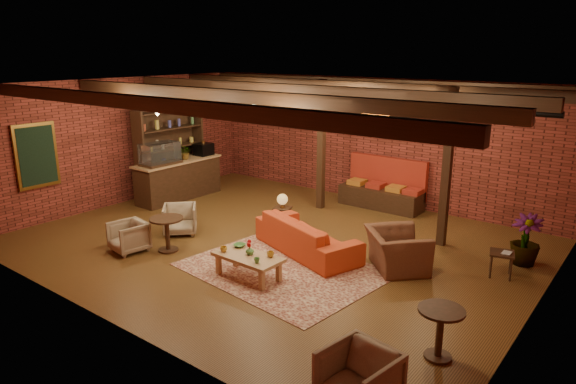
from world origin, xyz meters
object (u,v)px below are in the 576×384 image
Objects in this scene: armchair_a at (180,218)px; armchair_right at (397,244)px; sofa at (307,235)px; armchair_far at (359,377)px; coffee_table at (248,258)px; armchair_b at (129,235)px; plant_tall at (532,190)px; round_table_right at (440,326)px; side_table_book at (502,254)px; round_table_left at (167,229)px; side_table_lamp at (282,202)px.

armchair_right is at bearing -31.45° from armchair_a.
sofa is 1.79m from armchair_right.
sofa is at bearing 142.37° from armchair_far.
sofa is 1.92× the size of coffee_table.
plant_tall reaches higher than armchair_b.
round_table_right is 4.01m from plant_tall.
side_table_book is at bearing -102.88° from plant_tall.
coffee_table is (-0.14, -1.59, 0.03)m from sofa.
coffee_table is 2.11m from round_table_left.
side_table_book is 3.09m from round_table_right.
side_table_book is (3.36, 1.18, 0.06)m from sofa.
side_table_book is (6.17, 1.99, 0.06)m from armchair_a.
sofa reaches higher than round_table_left.
armchair_far is at bearing -103.25° from round_table_right.
side_table_lamp reaches higher than armchair_a.
armchair_b is at bearing -116.88° from side_table_lamp.
round_table_left is 0.24× the size of plant_tall.
plant_tall is (3.68, 3.58, 1.07)m from coffee_table.
coffee_table is 5.25m from plant_tall.
armchair_right reaches higher than round_table_left.
round_table_right is at bearing -2.79° from round_table_left.
sofa is 1.61m from side_table_lamp.
armchair_far is (-0.25, -4.56, -0.03)m from side_table_book.
armchair_right is 1.59× the size of round_table_right.
round_table_right is (3.59, -0.31, 0.09)m from coffee_table.
sofa is at bearing 85.11° from coffee_table.
sofa is at bearing -34.15° from side_table_lamp.
plant_tall is (6.38, 4.10, 1.11)m from armchair_b.
round_table_right is 1.51m from armchair_far.
armchair_far is at bearing -28.80° from coffee_table.
round_table_left is 0.89× the size of armchair_far.
coffee_table reaches higher than armchair_b.
armchair_right is at bearing 127.08° from round_table_right.
plant_tall is (0.18, 0.81, 1.03)m from side_table_book.
side_table_lamp is 2.28m from armchair_a.
sofa is at bearing -150.67° from plant_tall.
armchair_b is 5.21m from armchair_right.
plant_tall is (0.44, 5.36, 1.06)m from armchair_far.
side_table_lamp is 1.55× the size of side_table_book.
sofa is 3.12× the size of side_table_lamp.
coffee_table is at bearing -135.79° from plant_tall.
side_table_book is 0.71× the size of round_table_right.
armchair_far is 5.48m from plant_tall.
armchair_b is 0.95× the size of round_table_right.
side_table_lamp reaches higher than sofa.
armchair_right reaches higher than side_table_book.
round_table_left is 6.27m from side_table_book.
coffee_table is 1.78× the size of armchair_a.
armchair_far is (3.24, -1.78, 0.01)m from coffee_table.
side_table_lamp is 1.16× the size of armchair_b.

